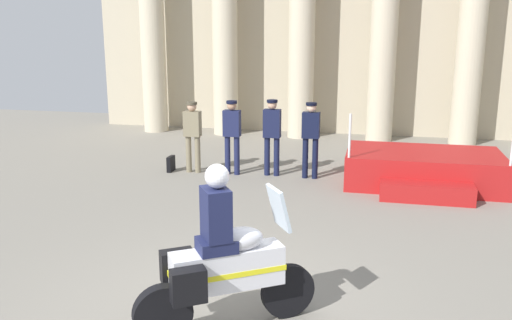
{
  "coord_description": "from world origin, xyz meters",
  "views": [
    {
      "loc": [
        1.76,
        -5.67,
        3.26
      ],
      "look_at": [
        -0.19,
        2.85,
        1.15
      ],
      "focal_mm": 38.3,
      "sensor_mm": 36.0,
      "label": 1
    }
  ],
  "objects_px": {
    "motorcycle_with_rider": "(221,263)",
    "briefcase_on_ground": "(171,164)",
    "officer_in_row_3": "(311,134)",
    "reviewing_stand": "(423,170)",
    "officer_in_row_0": "(193,131)",
    "officer_in_row_1": "(232,131)",
    "officer_in_row_2": "(272,131)"
  },
  "relations": [
    {
      "from": "motorcycle_with_rider",
      "to": "briefcase_on_ground",
      "type": "distance_m",
      "value": 7.15
    },
    {
      "from": "reviewing_stand",
      "to": "officer_in_row_0",
      "type": "bearing_deg",
      "value": -179.93
    },
    {
      "from": "officer_in_row_1",
      "to": "briefcase_on_ground",
      "type": "relative_size",
      "value": 4.72
    },
    {
      "from": "officer_in_row_3",
      "to": "officer_in_row_1",
      "type": "bearing_deg",
      "value": 2.2
    },
    {
      "from": "officer_in_row_0",
      "to": "briefcase_on_ground",
      "type": "xyz_separation_m",
      "value": [
        -0.54,
        -0.05,
        -0.79
      ]
    },
    {
      "from": "officer_in_row_2",
      "to": "briefcase_on_ground",
      "type": "bearing_deg",
      "value": 4.41
    },
    {
      "from": "officer_in_row_0",
      "to": "motorcycle_with_rider",
      "type": "bearing_deg",
      "value": 112.07
    },
    {
      "from": "officer_in_row_3",
      "to": "motorcycle_with_rider",
      "type": "distance_m",
      "value": 6.54
    },
    {
      "from": "officer_in_row_3",
      "to": "motorcycle_with_rider",
      "type": "relative_size",
      "value": 0.9
    },
    {
      "from": "officer_in_row_3",
      "to": "motorcycle_with_rider",
      "type": "height_order",
      "value": "motorcycle_with_rider"
    },
    {
      "from": "motorcycle_with_rider",
      "to": "officer_in_row_0",
      "type": "bearing_deg",
      "value": 78.2
    },
    {
      "from": "officer_in_row_1",
      "to": "officer_in_row_3",
      "type": "bearing_deg",
      "value": -177.8
    },
    {
      "from": "briefcase_on_ground",
      "to": "officer_in_row_1",
      "type": "bearing_deg",
      "value": 2.67
    },
    {
      "from": "officer_in_row_1",
      "to": "reviewing_stand",
      "type": "bearing_deg",
      "value": -179.93
    },
    {
      "from": "reviewing_stand",
      "to": "officer_in_row_0",
      "type": "distance_m",
      "value": 5.18
    },
    {
      "from": "officer_in_row_0",
      "to": "briefcase_on_ground",
      "type": "height_order",
      "value": "officer_in_row_0"
    },
    {
      "from": "officer_in_row_0",
      "to": "officer_in_row_1",
      "type": "distance_m",
      "value": 0.93
    },
    {
      "from": "officer_in_row_2",
      "to": "officer_in_row_0",
      "type": "bearing_deg",
      "value": 4.11
    },
    {
      "from": "reviewing_stand",
      "to": "officer_in_row_3",
      "type": "bearing_deg",
      "value": 178.25
    },
    {
      "from": "officer_in_row_2",
      "to": "reviewing_stand",
      "type": "bearing_deg",
      "value": 178.21
    },
    {
      "from": "officer_in_row_0",
      "to": "officer_in_row_3",
      "type": "relative_size",
      "value": 0.97
    },
    {
      "from": "officer_in_row_1",
      "to": "briefcase_on_ground",
      "type": "distance_m",
      "value": 1.69
    },
    {
      "from": "officer_in_row_2",
      "to": "briefcase_on_ground",
      "type": "distance_m",
      "value": 2.53
    },
    {
      "from": "reviewing_stand",
      "to": "officer_in_row_2",
      "type": "xyz_separation_m",
      "value": [
        -3.3,
        0.12,
        0.68
      ]
    },
    {
      "from": "motorcycle_with_rider",
      "to": "reviewing_stand",
      "type": "bearing_deg",
      "value": 34.81
    },
    {
      "from": "officer_in_row_2",
      "to": "officer_in_row_3",
      "type": "bearing_deg",
      "value": 177.4
    },
    {
      "from": "reviewing_stand",
      "to": "motorcycle_with_rider",
      "type": "relative_size",
      "value": 1.69
    },
    {
      "from": "officer_in_row_3",
      "to": "reviewing_stand",
      "type": "bearing_deg",
      "value": 178.5
    },
    {
      "from": "officer_in_row_3",
      "to": "motorcycle_with_rider",
      "type": "xyz_separation_m",
      "value": [
        -0.13,
        -6.53,
        -0.21
      ]
    },
    {
      "from": "officer_in_row_0",
      "to": "officer_in_row_1",
      "type": "xyz_separation_m",
      "value": [
        0.93,
        0.02,
        0.03
      ]
    },
    {
      "from": "officer_in_row_2",
      "to": "briefcase_on_ground",
      "type": "height_order",
      "value": "officer_in_row_2"
    },
    {
      "from": "reviewing_stand",
      "to": "officer_in_row_0",
      "type": "xyz_separation_m",
      "value": [
        -5.14,
        -0.01,
        0.63
      ]
    }
  ]
}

